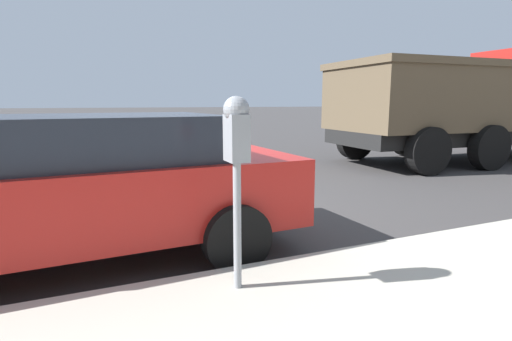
{
  "coord_description": "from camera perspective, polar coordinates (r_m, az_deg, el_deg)",
  "views": [
    {
      "loc": [
        -5.27,
        1.03,
        1.56
      ],
      "look_at": [
        -2.52,
        -0.15,
        1.04
      ],
      "focal_mm": 28.0,
      "sensor_mm": 36.0,
      "label": 1
    }
  ],
  "objects": [
    {
      "name": "ground_plane",
      "position": [
        5.59,
        -11.75,
        -6.6
      ],
      "size": [
        220.0,
        220.0,
        0.0
      ],
      "primitive_type": "plane",
      "color": "#3D3A3A"
    },
    {
      "name": "parking_meter",
      "position": [
        2.88,
        -2.79,
        3.76
      ],
      "size": [
        0.21,
        0.19,
        1.44
      ],
      "color": "gray",
      "rests_on": "sidewalk"
    },
    {
      "name": "car_red",
      "position": [
        4.26,
        -24.91,
        -1.79
      ],
      "size": [
        2.22,
        4.52,
        1.43
      ],
      "rotation": [
        0.0,
        0.0,
        0.04
      ],
      "color": "#B21E19",
      "rests_on": "ground_plane"
    },
    {
      "name": "dump_truck",
      "position": [
        12.05,
        28.31,
        8.66
      ],
      "size": [
        3.18,
        7.36,
        2.99
      ],
      "rotation": [
        0.0,
        0.0,
        3.1
      ],
      "color": "black",
      "rests_on": "ground_plane"
    }
  ]
}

